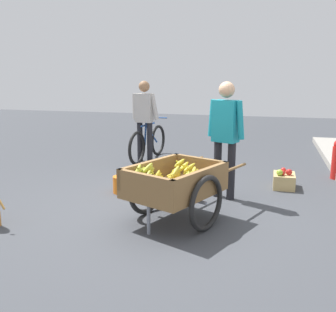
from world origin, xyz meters
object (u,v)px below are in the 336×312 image
vendor_person (225,130)px  apple_crate (284,180)px  cyclist_person (144,114)px  bicycle (148,143)px  plastic_bucket (123,184)px  fruit_cart (175,186)px

vendor_person → apple_crate: 1.40m
vendor_person → cyclist_person: bearing=-136.4°
vendor_person → bicycle: bearing=-138.9°
plastic_bucket → cyclist_person: bearing=-170.5°
fruit_cart → bicycle: bearing=-156.6°
plastic_bucket → apple_crate: apple_crate is taller
bicycle → apple_crate: bearing=63.1°
fruit_cart → vendor_person: (-1.05, 0.45, 0.54)m
bicycle → apple_crate: (1.34, 2.65, -0.23)m
bicycle → cyclist_person: 0.63m
bicycle → plastic_bucket: (2.23, 0.33, -0.23)m
vendor_person → bicycle: 2.81m
bicycle → vendor_person: bearing=41.1°
cyclist_person → plastic_bucket: size_ratio=5.70×
cyclist_person → fruit_cart: bearing=24.8°
vendor_person → cyclist_person: 2.64m
apple_crate → vendor_person: bearing=-49.2°
fruit_cart → cyclist_person: bearing=-155.2°
fruit_cart → plastic_bucket: bearing=-130.9°
apple_crate → bicycle: bearing=-116.9°
fruit_cart → vendor_person: vendor_person is taller
vendor_person → apple_crate: bearing=130.8°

